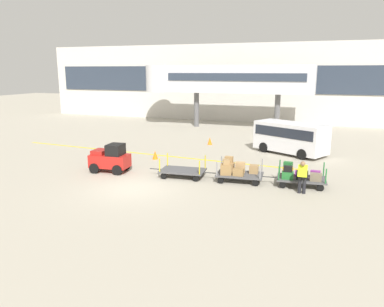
{
  "coord_description": "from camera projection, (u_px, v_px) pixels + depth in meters",
  "views": [
    {
      "loc": [
        8.43,
        -15.07,
        5.52
      ],
      "look_at": [
        2.06,
        2.63,
        1.3
      ],
      "focal_mm": 34.83,
      "sensor_mm": 36.0,
      "label": 1
    }
  ],
  "objects": [
    {
      "name": "ground_plane",
      "position": [
        133.0,
        188.0,
        17.83
      ],
      "size": [
        120.0,
        120.0,
        0.0
      ],
      "primitive_type": "plane",
      "color": "#A8A08E"
    },
    {
      "name": "apron_lead_line",
      "position": [
        147.0,
        154.0,
        25.05
      ],
      "size": [
        20.66,
        1.59,
        0.01
      ],
      "primitive_type": "cube",
      "rotation": [
        0.0,
        0.0,
        -0.07
      ],
      "color": "yellow",
      "rests_on": "ground_plane"
    },
    {
      "name": "terminal_building",
      "position": [
        246.0,
        83.0,
        40.77
      ],
      "size": [
        48.19,
        2.51,
        8.32
      ],
      "color": "beige",
      "rests_on": "ground_plane"
    },
    {
      "name": "jet_bridge",
      "position": [
        219.0,
        79.0,
        35.64
      ],
      "size": [
        16.48,
        3.0,
        6.01
      ],
      "color": "silver",
      "rests_on": "ground_plane"
    },
    {
      "name": "baggage_tug",
      "position": [
        110.0,
        159.0,
        20.53
      ],
      "size": [
        2.19,
        1.39,
        1.58
      ],
      "color": "red",
      "rests_on": "ground_plane"
    },
    {
      "name": "baggage_cart_lead",
      "position": [
        183.0,
        171.0,
        19.58
      ],
      "size": [
        3.05,
        1.59,
        1.1
      ],
      "color": "#4C4C4F",
      "rests_on": "ground_plane"
    },
    {
      "name": "baggage_cart_middle",
      "position": [
        236.0,
        170.0,
        18.87
      ],
      "size": [
        3.05,
        1.59,
        1.18
      ],
      "color": "#4C4C4F",
      "rests_on": "ground_plane"
    },
    {
      "name": "baggage_cart_tail",
      "position": [
        300.0,
        176.0,
        18.04
      ],
      "size": [
        3.05,
        1.59,
        1.1
      ],
      "color": "#4C4C4F",
      "rests_on": "ground_plane"
    },
    {
      "name": "baggage_handler",
      "position": [
        302.0,
        176.0,
        16.82
      ],
      "size": [
        0.41,
        0.44,
        1.56
      ],
      "color": "black",
      "rests_on": "ground_plane"
    },
    {
      "name": "shuttle_van",
      "position": [
        291.0,
        136.0,
        24.89
      ],
      "size": [
        5.13,
        3.94,
        2.1
      ],
      "color": "silver",
      "rests_on": "ground_plane"
    },
    {
      "name": "safety_cone_near",
      "position": [
        155.0,
        155.0,
        23.57
      ],
      "size": [
        0.36,
        0.36,
        0.55
      ],
      "primitive_type": "cone",
      "color": "orange",
      "rests_on": "ground_plane"
    },
    {
      "name": "safety_cone_far",
      "position": [
        210.0,
        141.0,
        28.2
      ],
      "size": [
        0.36,
        0.36,
        0.55
      ],
      "primitive_type": "cone",
      "color": "orange",
      "rests_on": "ground_plane"
    }
  ]
}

